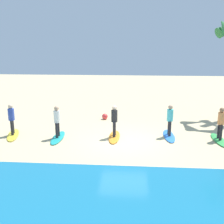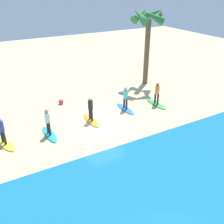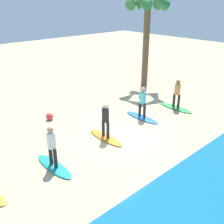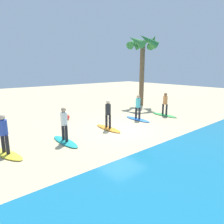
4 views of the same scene
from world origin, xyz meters
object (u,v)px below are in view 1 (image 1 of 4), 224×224
Objects in this scene: surfer_yellow at (11,117)px; surfboard_blue at (169,136)px; surfboard_orange at (114,137)px; surfer_green at (221,121)px; surfboard_yellow at (13,135)px; surfer_teal at (57,119)px; surfboard_teal at (58,138)px; surfer_blue at (170,118)px; beach_ball at (105,116)px; surfboard_green at (219,140)px; surfer_orange at (114,119)px.

surfboard_blue is at bearing -176.70° from surfer_yellow.
surfer_green is at bearing 89.57° from surfboard_orange.
surfboard_yellow is at bearing 0.25° from surfer_green.
surfer_green is 1.00× the size of surfer_teal.
surfer_blue is at bearing 95.40° from surfboard_teal.
surfer_yellow is at bearing 38.16° from beach_ball.
surfboard_orange is (5.35, -0.07, 0.00)m from surfboard_green.
surfer_teal is at bearing 174.56° from surfer_yellow.
beach_ball is at bearing -120.09° from surfboard_green.
surfer_teal is (8.28, 0.29, 0.99)m from surfboard_green.
surfboard_blue is at bearing 140.16° from beach_ball.
surfer_yellow is at bearing 0.25° from surfer_green.
surfer_yellow is (2.52, -0.24, 0.00)m from surfer_teal.
surfer_teal is 4.36× the size of beach_ball.
beach_ball reaches higher than surfboard_teal.
surfboard_green is 10.80m from surfboard_yellow.
surfer_orange and surfer_yellow have the same top height.
surfer_orange reaches higher than surfboard_green.
surfboard_blue is 5.86m from surfboard_teal.
surfer_orange is at bearing 0.00° from surfboard_orange.
surfer_blue reaches higher than surfboard_orange.
surfer_green is 1.00× the size of surfer_orange.
surfboard_green is 5.44m from surfer_orange.
surfboard_yellow is 5.58× the size of beach_ball.
surfer_yellow is at bearing -90.01° from surfboard_green.
surfboard_green is 1.00× the size of surfboard_orange.
surfer_green is 10.85m from surfboard_yellow.
surfboard_green is 1.28× the size of surfer_blue.
surfboard_blue and surfboard_teal have the same top height.
surfer_green and surfer_yellow have the same top height.
surfer_green is at bearing 90.33° from surfboard_teal.
surfer_teal is 0.78× the size of surfboard_yellow.
surfer_yellow reaches higher than surfboard_teal.
surfer_green reaches higher than beach_ball.
surfer_teal is (0.00, -0.00, 0.99)m from surfboard_teal.
beach_ball is (-4.59, -3.61, -0.85)m from surfer_yellow.
surfboard_blue is 5.58× the size of beach_ball.
surfer_blue is 0.78× the size of surfboard_yellow.
surfboard_green is 0.99m from surfer_green.
surfboard_orange is at bearing 103.80° from beach_ball.
surfboard_yellow is (5.45, 0.11, -0.99)m from surfer_orange.
surfboard_yellow is at bearing -88.53° from surfboard_orange.
surfer_teal is (8.28, 0.29, 0.00)m from surfer_green.
surfer_green is at bearing 150.17° from beach_ball.
surfer_green is at bearing -0.26° from surfboard_green.
beach_ball is at bearing -29.83° from surfer_green.
surfboard_teal is 1.28× the size of surfer_yellow.
surfboard_orange and surfboard_yellow have the same top height.
surfboard_orange is at bearing 7.23° from surfer_blue.
surfboard_orange is 1.28× the size of surfer_yellow.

